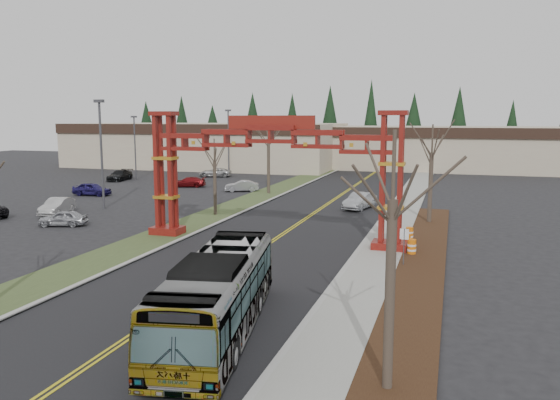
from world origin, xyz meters
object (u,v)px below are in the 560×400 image
at_px(parked_car_far_b, 215,172).
at_px(parked_car_far_a, 242,186).
at_px(parked_car_mid_b, 92,189).
at_px(parked_car_far_c, 120,175).
at_px(barrel_south, 412,247).
at_px(bare_tree_right_far, 432,153).
at_px(retail_building_east, 444,147).
at_px(parked_car_near_a, 63,218).
at_px(parked_car_near_b, 57,206).
at_px(light_pole_far, 228,137).
at_px(bare_tree_median_mid, 214,161).
at_px(transit_bus, 218,294).
at_px(gateway_arch, 271,155).
at_px(retail_building_west, 208,145).
at_px(barrel_north, 409,234).
at_px(silver_sedan, 360,201).
at_px(street_sign, 404,239).
at_px(light_pole_near, 101,146).
at_px(bare_tree_median_far, 268,139).
at_px(barrel_mid, 407,241).
at_px(bare_tree_right_near, 393,201).
at_px(parked_car_mid_a, 188,182).

bearing_deg(parked_car_far_b, parked_car_far_a, 23.40).
relative_size(parked_car_mid_b, parked_car_far_b, 0.90).
bearing_deg(parked_car_far_c, barrel_south, -43.45).
bearing_deg(bare_tree_right_far, retail_building_east, 90.00).
bearing_deg(parked_car_near_a, barrel_south, 69.25).
distance_m(parked_car_far_b, barrel_south, 48.98).
height_order(parked_car_near_b, parked_car_far_a, parked_car_near_b).
height_order(parked_car_near_b, parked_car_far_b, parked_car_near_b).
bearing_deg(light_pole_far, bare_tree_median_mid, -68.87).
bearing_deg(transit_bus, gateway_arch, 90.42).
bearing_deg(parked_car_mid_b, light_pole_far, -14.27).
height_order(parked_car_far_a, bare_tree_right_far, bare_tree_right_far).
relative_size(retail_building_west, barrel_north, 47.63).
distance_m(parked_car_far_c, barrel_south, 50.90).
height_order(silver_sedan, street_sign, street_sign).
bearing_deg(retail_building_east, light_pole_near, -118.86).
bearing_deg(retail_building_west, light_pole_far, -52.02).
relative_size(gateway_arch, light_pole_near, 1.80).
distance_m(parked_car_far_a, bare_tree_median_far, 6.61).
relative_size(transit_bus, barrel_south, 11.37).
xyz_separation_m(parked_car_mid_b, parked_car_far_b, (4.87, 21.74, -0.07)).
bearing_deg(parked_car_near_b, bare_tree_median_far, 39.40).
distance_m(retail_building_west, barrel_mid, 65.64).
xyz_separation_m(transit_bus, bare_tree_right_near, (6.88, -2.61, 4.38)).
height_order(retail_building_west, bare_tree_median_mid, retail_building_west).
distance_m(parked_car_near_a, bare_tree_median_far, 24.99).
xyz_separation_m(light_pole_near, light_pole_far, (-1.82, 34.27, -0.22)).
distance_m(transit_bus, street_sign, 13.67).
bearing_deg(barrel_mid, parked_car_far_a, 132.49).
xyz_separation_m(retail_building_west, parked_car_far_c, (-1.63, -24.73, -3.05)).
xyz_separation_m(retail_building_west, parked_car_near_a, (12.54, -53.56, -3.13)).
bearing_deg(barrel_mid, light_pole_far, 126.08).
xyz_separation_m(parked_car_near_a, bare_tree_right_far, (27.46, 10.03, 5.03)).
xyz_separation_m(parked_car_far_b, bare_tree_right_near, (31.18, -55.82, 5.33)).
height_order(parked_car_far_b, barrel_mid, parked_car_far_b).
xyz_separation_m(parked_car_far_b, bare_tree_median_mid, (13.18, -28.96, 4.08)).
xyz_separation_m(parked_car_far_a, barrel_south, (21.04, -24.55, -0.14)).
distance_m(parked_car_near_b, barrel_south, 31.37).
bearing_deg(bare_tree_median_mid, barrel_north, -17.01).
bearing_deg(transit_bus, parked_car_far_b, 103.82).
bearing_deg(barrel_north, bare_tree_median_far, 130.88).
xyz_separation_m(transit_bus, parked_car_far_b, (-24.30, 53.21, -0.95)).
bearing_deg(bare_tree_right_far, bare_tree_median_far, 145.35).
xyz_separation_m(retail_building_west, barrel_mid, (38.99, -52.71, -3.32)).
relative_size(silver_sedan, parked_car_near_a, 1.26).
relative_size(parked_car_far_b, bare_tree_right_near, 0.58).
xyz_separation_m(transit_bus, silver_sedan, (0.38, 31.39, -0.84)).
height_order(gateway_arch, barrel_mid, gateway_arch).
xyz_separation_m(parked_car_mid_a, bare_tree_median_far, (11.45, -2.80, 5.50)).
xyz_separation_m(light_pole_far, barrel_north, (30.27, -39.54, -5.14)).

